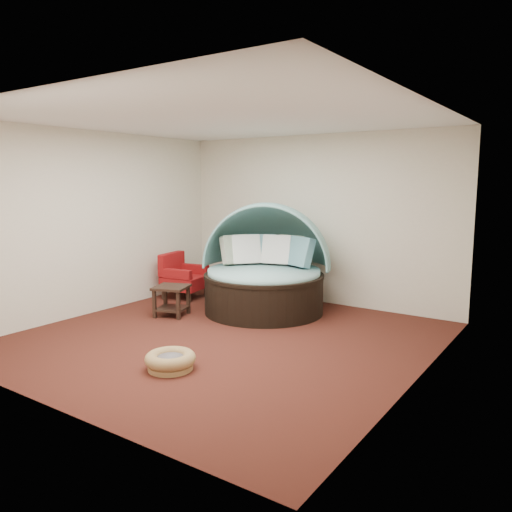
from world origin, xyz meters
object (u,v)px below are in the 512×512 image
Objects in this scene: pet_basket at (170,360)px; canopy_daybed at (265,261)px; side_table at (172,297)px; red_armchair at (182,277)px.

canopy_daybed is at bearing 101.15° from pet_basket.
pet_basket is 1.03× the size of side_table.
side_table is at bearing 133.31° from pet_basket.
canopy_daybed reaches higher than pet_basket.
canopy_daybed is 1.55m from side_table.
canopy_daybed is 1.76m from red_armchair.
pet_basket is (0.53, -2.70, -0.69)m from canopy_daybed.
canopy_daybed is at bearing -6.82° from red_armchair.
canopy_daybed reaches higher than red_armchair.
pet_basket is at bearing -46.69° from side_table.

